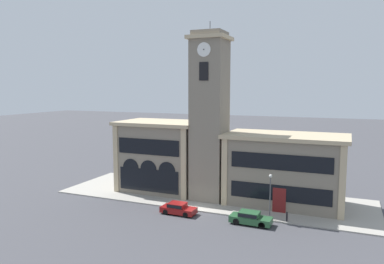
# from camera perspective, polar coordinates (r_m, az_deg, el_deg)

# --- Properties ---
(ground_plane) EXTENTS (300.00, 300.00, 0.00)m
(ground_plane) POSITION_cam_1_polar(r_m,az_deg,el_deg) (44.71, 0.29, -11.98)
(ground_plane) COLOR #424247
(sidewalk_kerb) EXTENTS (40.57, 12.44, 0.15)m
(sidewalk_kerb) POSITION_cam_1_polar(r_m,az_deg,el_deg) (50.22, 3.04, -9.78)
(sidewalk_kerb) COLOR #A39E93
(sidewalk_kerb) RESTS_ON ground_plane
(clock_tower) EXTENTS (4.78, 4.78, 22.47)m
(clock_tower) POSITION_cam_1_polar(r_m,az_deg,el_deg) (47.29, 2.69, 2.29)
(clock_tower) COLOR gray
(clock_tower) RESTS_ON ground_plane
(town_hall_left_wing) EXTENTS (11.52, 8.01, 9.75)m
(town_hall_left_wing) POSITION_cam_1_polar(r_m,az_deg,el_deg) (52.59, -4.71, -3.62)
(town_hall_left_wing) COLOR gray
(town_hall_left_wing) RESTS_ON ground_plane
(town_hall_right_wing) EXTENTS (14.64, 8.01, 8.75)m
(town_hall_right_wing) POSITION_cam_1_polar(r_m,az_deg,el_deg) (47.44, 14.00, -5.56)
(town_hall_right_wing) COLOR gray
(town_hall_right_wing) RESTS_ON ground_plane
(parked_car_near) EXTENTS (4.07, 1.83, 1.29)m
(parked_car_near) POSITION_cam_1_polar(r_m,az_deg,el_deg) (43.63, -2.13, -11.53)
(parked_car_near) COLOR maroon
(parked_car_near) RESTS_ON ground_plane
(parked_car_mid) EXTENTS (4.42, 1.82, 1.37)m
(parked_car_mid) POSITION_cam_1_polar(r_m,az_deg,el_deg) (40.97, 8.87, -12.78)
(parked_car_mid) COLOR #285633
(parked_car_mid) RESTS_ON ground_plane
(street_lamp) EXTENTS (0.36, 0.36, 4.99)m
(street_lamp) POSITION_cam_1_polar(r_m,az_deg,el_deg) (41.61, 11.84, -8.54)
(street_lamp) COLOR #4C4C51
(street_lamp) RESTS_ON sidewalk_kerb
(bollard) EXTENTS (0.18, 0.18, 1.06)m
(bollard) POSITION_cam_1_polar(r_m,az_deg,el_deg) (42.22, 14.26, -12.39)
(bollard) COLOR black
(bollard) RESTS_ON sidewalk_kerb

